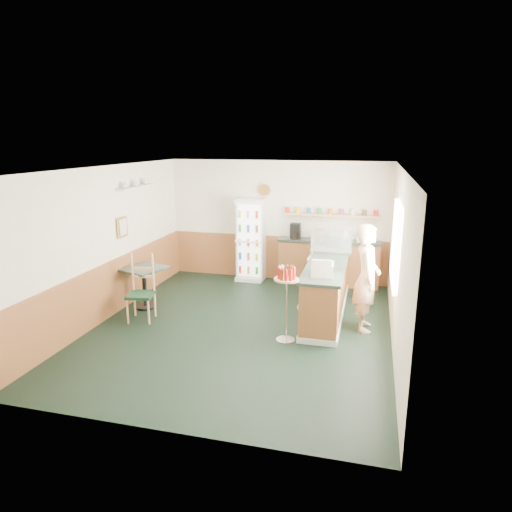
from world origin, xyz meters
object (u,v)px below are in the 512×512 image
(cafe_chair, at_px, (143,286))
(cafe_table, at_px, (144,279))
(shopkeeper, at_px, (367,278))
(condiment_stand, at_px, (286,291))
(drinks_fridge, at_px, (251,240))
(cash_register, at_px, (322,269))
(display_case, at_px, (332,241))

(cafe_chair, bearing_deg, cafe_table, 105.43)
(shopkeeper, relative_size, condiment_stand, 1.49)
(condiment_stand, bearing_deg, drinks_fridge, 114.38)
(cash_register, height_order, shopkeeper, shopkeeper)
(cash_register, bearing_deg, drinks_fridge, 120.95)
(drinks_fridge, relative_size, cash_register, 5.09)
(drinks_fridge, relative_size, cafe_table, 2.02)
(cash_register, bearing_deg, condiment_stand, -144.50)
(drinks_fridge, height_order, cafe_chair, drinks_fridge)
(shopkeeper, distance_m, cafe_table, 4.11)
(shopkeeper, bearing_deg, drinks_fridge, 44.85)
(display_case, bearing_deg, cafe_chair, -151.59)
(shopkeeper, height_order, cafe_table, shopkeeper)
(display_case, relative_size, cafe_table, 0.85)
(drinks_fridge, bearing_deg, shopkeeper, -41.36)
(cafe_chair, bearing_deg, cash_register, -7.87)
(cash_register, distance_m, condiment_stand, 0.72)
(display_case, bearing_deg, cafe_table, -160.37)
(condiment_stand, bearing_deg, cafe_table, 164.41)
(cash_register, height_order, condiment_stand, condiment_stand)
(condiment_stand, xyz_separation_m, cafe_table, (-2.89, 0.81, -0.28))
(shopkeeper, xyz_separation_m, cafe_chair, (-3.86, -0.48, -0.29))
(drinks_fridge, bearing_deg, cafe_table, -123.24)
(drinks_fridge, xyz_separation_m, cafe_table, (-1.49, -2.28, -0.37))
(display_case, distance_m, cash_register, 1.59)
(display_case, relative_size, cash_register, 2.14)
(condiment_stand, distance_m, cafe_table, 3.01)
(drinks_fridge, height_order, cash_register, drinks_fridge)
(cash_register, relative_size, condiment_stand, 0.30)
(cafe_chair, bearing_deg, drinks_fridge, 55.60)
(shopkeeper, bearing_deg, cash_register, 113.49)
(drinks_fridge, distance_m, shopkeeper, 3.47)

